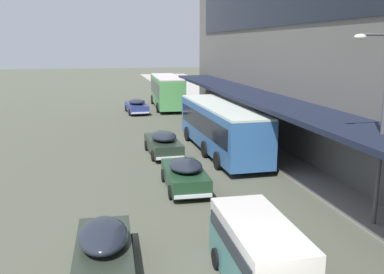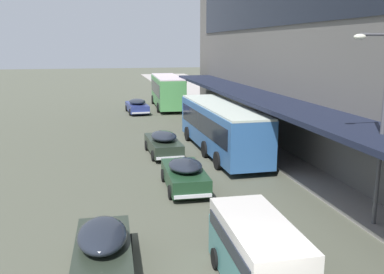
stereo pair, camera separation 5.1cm
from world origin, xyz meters
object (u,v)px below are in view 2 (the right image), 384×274
(sedan_lead_mid, at_px, (185,174))
(sedan_trailing_mid, at_px, (103,253))
(sedan_oncoming_front, at_px, (137,106))
(street_lamp, at_px, (379,117))
(transit_bus_kerbside_front, at_px, (167,90))
(transit_bus_kerbside_rear, at_px, (221,125))
(vw_van, at_px, (256,250))
(sedan_second_mid, at_px, (163,143))

(sedan_lead_mid, height_order, sedan_trailing_mid, sedan_trailing_mid)
(sedan_lead_mid, bearing_deg, sedan_oncoming_front, 90.36)
(sedan_trailing_mid, bearing_deg, sedan_lead_mid, 61.69)
(street_lamp, bearing_deg, transit_bus_kerbside_front, 94.44)
(sedan_oncoming_front, bearing_deg, sedan_trailing_mid, -96.89)
(transit_bus_kerbside_rear, distance_m, street_lamp, 12.62)
(transit_bus_kerbside_front, height_order, sedan_trailing_mid, transit_bus_kerbside_front)
(sedan_trailing_mid, distance_m, vw_van, 4.44)
(sedan_lead_mid, distance_m, street_lamp, 8.97)
(sedan_oncoming_front, relative_size, vw_van, 1.07)
(sedan_second_mid, bearing_deg, sedan_trailing_mid, -105.55)
(vw_van, bearing_deg, sedan_second_mid, 91.37)
(sedan_oncoming_front, distance_m, sedan_lead_mid, 23.65)
(sedan_oncoming_front, height_order, street_lamp, street_lamp)
(transit_bus_kerbside_rear, bearing_deg, sedan_lead_mid, -119.32)
(sedan_oncoming_front, distance_m, vw_van, 32.23)
(transit_bus_kerbside_front, xyz_separation_m, sedan_second_mid, (-3.42, -20.00, -1.21))
(sedan_lead_mid, bearing_deg, vw_van, -87.77)
(sedan_lead_mid, distance_m, sedan_trailing_mid, 8.17)
(transit_bus_kerbside_rear, relative_size, sedan_lead_mid, 2.63)
(sedan_second_mid, bearing_deg, transit_bus_kerbside_rear, -3.68)
(sedan_trailing_mid, xyz_separation_m, sedan_second_mid, (3.84, 13.81, -0.02))
(sedan_oncoming_front, xyz_separation_m, sedan_trailing_mid, (-3.72, -30.84, 0.04))
(transit_bus_kerbside_front, distance_m, transit_bus_kerbside_rear, 20.24)
(sedan_oncoming_front, height_order, sedan_trailing_mid, sedan_trailing_mid)
(transit_bus_kerbside_front, distance_m, street_lamp, 32.57)
(vw_van, bearing_deg, sedan_lead_mid, 92.23)
(transit_bus_kerbside_front, xyz_separation_m, sedan_lead_mid, (-3.39, -26.62, -1.22))
(transit_bus_kerbside_front, xyz_separation_m, sedan_trailing_mid, (-7.27, -33.82, -1.19))
(sedan_trailing_mid, bearing_deg, transit_bus_kerbside_front, 77.87)
(sedan_oncoming_front, xyz_separation_m, sedan_lead_mid, (0.15, -23.65, 0.01))
(sedan_second_mid, height_order, street_lamp, street_lamp)
(vw_van, bearing_deg, sedan_oncoming_front, 90.86)
(transit_bus_kerbside_rear, bearing_deg, sedan_second_mid, 176.32)
(vw_van, distance_m, street_lamp, 6.98)
(transit_bus_kerbside_front, xyz_separation_m, transit_bus_kerbside_rear, (0.19, -20.23, -0.19))
(sedan_second_mid, xyz_separation_m, street_lamp, (5.94, -12.40, 3.47))
(sedan_lead_mid, relative_size, street_lamp, 0.62)
(transit_bus_kerbside_front, relative_size, sedan_oncoming_front, 2.10)
(transit_bus_kerbside_rear, height_order, sedan_lead_mid, transit_bus_kerbside_rear)
(transit_bus_kerbside_front, relative_size, vw_van, 2.24)
(transit_bus_kerbside_rear, bearing_deg, vw_van, -102.27)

